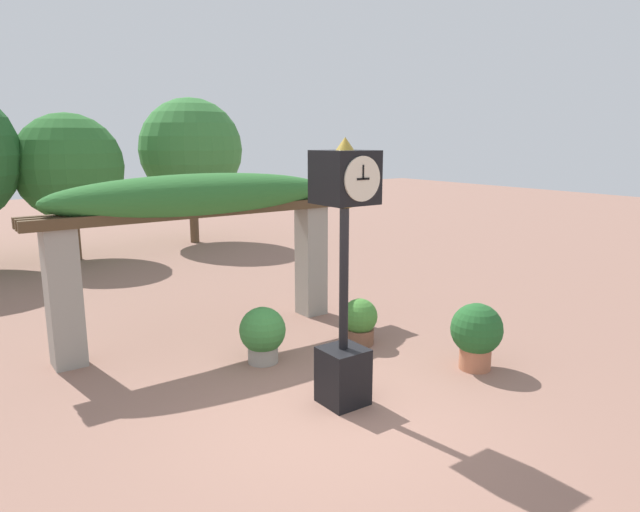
% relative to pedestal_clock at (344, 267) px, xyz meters
% --- Properties ---
extents(ground_plane, '(60.00, 60.00, 0.00)m').
position_rel_pedestal_clock_xyz_m(ground_plane, '(-0.35, -0.19, -1.78)').
color(ground_plane, '#8E6656').
extents(pedestal_clock, '(0.63, 0.68, 3.33)m').
position_rel_pedestal_clock_xyz_m(pedestal_clock, '(0.00, 0.00, 0.00)').
color(pedestal_clock, black).
rests_on(pedestal_clock, ground).
extents(pergola, '(5.45, 1.05, 2.76)m').
position_rel_pedestal_clock_xyz_m(pergola, '(-0.35, 3.35, 0.37)').
color(pergola, gray).
rests_on(pergola, ground).
extents(potted_plant_near_left, '(0.58, 0.58, 0.76)m').
position_rel_pedestal_clock_xyz_m(potted_plant_near_left, '(1.53, 1.51, -1.38)').
color(potted_plant_near_left, brown).
rests_on(potted_plant_near_left, ground).
extents(potted_plant_near_right, '(0.70, 0.70, 0.85)m').
position_rel_pedestal_clock_xyz_m(potted_plant_near_right, '(-0.15, 1.77, -1.32)').
color(potted_plant_near_right, gray).
rests_on(potted_plant_near_right, ground).
extents(potted_plant_far_left, '(0.75, 0.75, 0.98)m').
position_rel_pedestal_clock_xyz_m(potted_plant_far_left, '(2.25, -0.26, -1.23)').
color(potted_plant_far_left, '#B26B4C').
rests_on(potted_plant_far_left, ground).
extents(tree_line, '(10.09, 3.92, 4.72)m').
position_rel_pedestal_clock_xyz_m(tree_line, '(-0.76, 11.48, 1.06)').
color(tree_line, brown).
rests_on(tree_line, ground).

